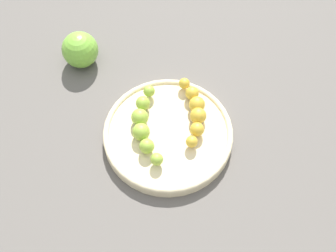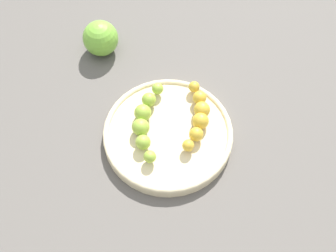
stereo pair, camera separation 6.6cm
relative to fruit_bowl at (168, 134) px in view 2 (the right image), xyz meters
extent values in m
plane|color=#56514C|center=(0.00, 0.00, -0.01)|extent=(2.40, 2.40, 0.00)
cylinder|color=beige|center=(0.00, 0.00, 0.00)|extent=(0.22, 0.22, 0.02)
torus|color=beige|center=(0.00, 0.00, 0.01)|extent=(0.22, 0.22, 0.01)
sphere|color=#8CAD38|center=(0.08, 0.00, 0.02)|extent=(0.02, 0.02, 0.02)
sphere|color=#8CAD38|center=(0.06, 0.02, 0.02)|extent=(0.02, 0.02, 0.02)
sphere|color=#8CAD38|center=(0.04, 0.04, 0.02)|extent=(0.03, 0.03, 0.03)
sphere|color=#8CAD38|center=(0.01, 0.04, 0.02)|extent=(0.03, 0.03, 0.03)
sphere|color=#8CAD38|center=(-0.02, 0.05, 0.02)|extent=(0.02, 0.02, 0.02)
sphere|color=#8CAD38|center=(-0.05, 0.04, 0.02)|extent=(0.02, 0.02, 0.02)
sphere|color=gold|center=(-0.04, -0.02, 0.02)|extent=(0.02, 0.02, 0.02)
sphere|color=gold|center=(-0.02, -0.04, 0.02)|extent=(0.02, 0.02, 0.02)
sphere|color=gold|center=(0.00, -0.06, 0.02)|extent=(0.03, 0.03, 0.03)
sphere|color=gold|center=(0.02, -0.06, 0.02)|extent=(0.03, 0.03, 0.03)
sphere|color=gold|center=(0.05, -0.07, 0.02)|extent=(0.02, 0.02, 0.02)
sphere|color=gold|center=(0.07, -0.06, 0.02)|extent=(0.02, 0.02, 0.02)
sphere|color=#72B238|center=(0.22, 0.08, 0.02)|extent=(0.07, 0.07, 0.07)
camera|label=1|loc=(-0.31, 0.14, 0.60)|focal=43.21mm
camera|label=2|loc=(-0.33, 0.08, 0.60)|focal=43.21mm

